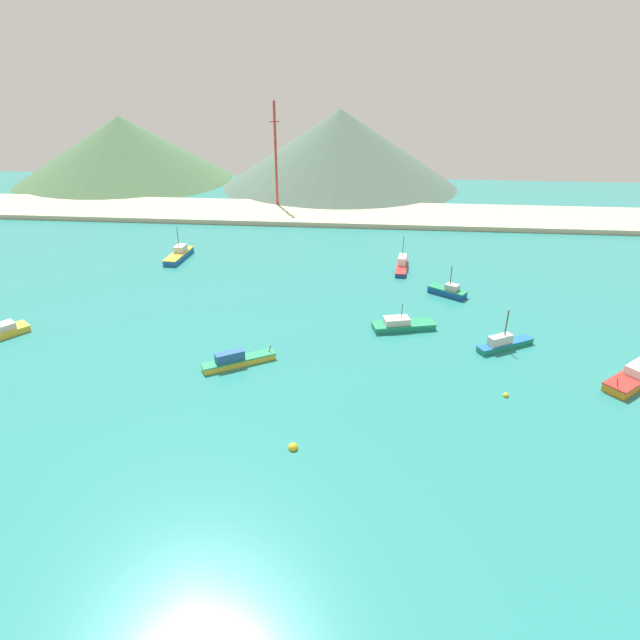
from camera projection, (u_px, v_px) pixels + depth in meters
name	position (u px, v px, depth m)	size (l,w,h in m)	color
ground	(257.00, 387.00, 71.96)	(260.00, 280.00, 0.50)	teal
fishing_boat_0	(448.00, 291.00, 98.79)	(7.15, 5.88, 5.78)	#14478C
fishing_boat_1	(504.00, 343.00, 80.72)	(9.27, 6.37, 6.32)	#198466
fishing_boat_2	(402.00, 265.00, 111.21)	(3.12, 10.18, 7.00)	#14478C
fishing_boat_3	(179.00, 255.00, 116.93)	(3.69, 10.58, 6.82)	#1E5BA8
fishing_boat_4	(1.00, 332.00, 84.25)	(7.44, 8.36, 2.00)	gold
fishing_boat_6	(237.00, 360.00, 76.30)	(10.11, 7.12, 2.31)	gold
fishing_boat_8	(402.00, 324.00, 86.59)	(10.52, 5.49, 4.50)	#198466
fishing_boat_9	(635.00, 376.00, 72.15)	(10.11, 9.38, 2.57)	orange
buoy_0	(506.00, 395.00, 69.49)	(0.74, 0.74, 0.74)	gold
buoy_1	(293.00, 447.00, 60.13)	(1.09, 1.09, 1.09)	gold
beach_strip	(318.00, 213.00, 149.31)	(247.00, 23.64, 1.20)	#C6B793
hill_west	(123.00, 149.00, 187.82)	(74.47, 74.47, 21.66)	#476B47
hill_central	(340.00, 148.00, 179.08)	(79.01, 79.01, 24.67)	#4C6656
radio_tower	(276.00, 156.00, 149.51)	(2.92, 2.34, 29.20)	#B7332D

